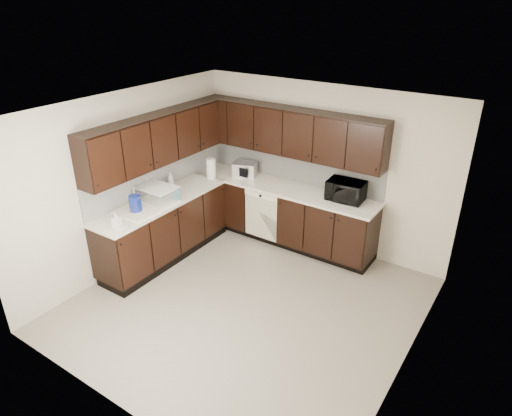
{
  "coord_description": "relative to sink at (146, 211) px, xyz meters",
  "views": [
    {
      "loc": [
        2.75,
        -3.89,
        3.67
      ],
      "look_at": [
        -0.25,
        0.6,
        1.07
      ],
      "focal_mm": 32.0,
      "sensor_mm": 36.0,
      "label": 1
    }
  ],
  "objects": [
    {
      "name": "wall_right",
      "position": [
        3.68,
        0.01,
        0.37
      ],
      "size": [
        0.02,
        4.0,
        2.5
      ],
      "primitive_type": "cube",
      "color": "beige",
      "rests_on": "floor"
    },
    {
      "name": "toaster_oven",
      "position": [
        0.46,
        1.74,
        0.17
      ],
      "size": [
        0.43,
        0.37,
        0.23
      ],
      "primitive_type": "cube",
      "rotation": [
        0.0,
        0.0,
        0.34
      ],
      "color": "silver",
      "rests_on": "countertop"
    },
    {
      "name": "storage_bin",
      "position": [
        -0.02,
        0.27,
        0.16
      ],
      "size": [
        0.55,
        0.44,
        0.2
      ],
      "primitive_type": "cube",
      "rotation": [
        0.0,
        0.0,
        -0.14
      ],
      "color": "silver",
      "rests_on": "countertop"
    },
    {
      "name": "soap_bottle_a",
      "position": [
        0.13,
        -0.61,
        0.16
      ],
      "size": [
        0.11,
        0.11,
        0.21
      ],
      "primitive_type": "imported",
      "rotation": [
        0.0,
        0.0,
        0.18
      ],
      "color": "gray",
      "rests_on": "countertop"
    },
    {
      "name": "backsplash",
      "position": [
        0.46,
        1.33,
        0.3
      ],
      "size": [
        3.0,
        2.8,
        0.48
      ],
      "color": "#BBBCB7",
      "rests_on": "countertop"
    },
    {
      "name": "sink",
      "position": [
        0.0,
        0.0,
        0.0
      ],
      "size": [
        0.54,
        0.82,
        0.42
      ],
      "color": "#EFE7C4",
      "rests_on": "countertop"
    },
    {
      "name": "microwave",
      "position": [
        2.19,
        1.77,
        0.2
      ],
      "size": [
        0.54,
        0.38,
        0.29
      ],
      "primitive_type": "imported",
      "rotation": [
        0.0,
        0.0,
        0.06
      ],
      "color": "black",
      "rests_on": "countertop"
    },
    {
      "name": "teal_tumbler",
      "position": [
        0.2,
        0.42,
        0.16
      ],
      "size": [
        0.11,
        0.11,
        0.2
      ],
      "primitive_type": "cylinder",
      "rotation": [
        0.0,
        0.0,
        0.34
      ],
      "color": "#0B6F7E",
      "rests_on": "countertop"
    },
    {
      "name": "countertop",
      "position": [
        0.67,
        1.12,
        0.04
      ],
      "size": [
        3.03,
        2.83,
        0.04
      ],
      "color": "silver",
      "rests_on": "lower_cabinets"
    },
    {
      "name": "upper_cabinets",
      "position": [
        0.58,
        1.22,
        0.89
      ],
      "size": [
        3.0,
        2.8,
        0.7
      ],
      "color": "black",
      "rests_on": "wall_back"
    },
    {
      "name": "ceiling",
      "position": [
        1.68,
        0.01,
        1.62
      ],
      "size": [
        4.0,
        4.0,
        0.0
      ],
      "primitive_type": "plane",
      "rotation": [
        3.14,
        0.0,
        0.0
      ],
      "color": "white",
      "rests_on": "wall_back"
    },
    {
      "name": "blue_pitcher",
      "position": [
        -0.0,
        -0.17,
        0.18
      ],
      "size": [
        0.17,
        0.17,
        0.24
      ],
      "primitive_type": "cylinder",
      "rotation": [
        0.0,
        0.0,
        -0.05
      ],
      "color": "#102498",
      "rests_on": "countertop"
    },
    {
      "name": "wall_left",
      "position": [
        -0.32,
        0.01,
        0.37
      ],
      "size": [
        0.02,
        4.0,
        2.5
      ],
      "primitive_type": "cube",
      "color": "beige",
      "rests_on": "floor"
    },
    {
      "name": "lower_cabinets",
      "position": [
        0.67,
        1.12,
        -0.47
      ],
      "size": [
        3.0,
        2.8,
        0.9
      ],
      "color": "black",
      "rests_on": "floor"
    },
    {
      "name": "paper_towel_roll",
      "position": [
        0.07,
        1.36,
        0.22
      ],
      "size": [
        0.16,
        0.16,
        0.32
      ],
      "primitive_type": "cylinder",
      "rotation": [
        0.0,
        0.0,
        -0.06
      ],
      "color": "white",
      "rests_on": "countertop"
    },
    {
      "name": "dishwasher",
      "position": [
        0.98,
        1.42,
        -0.33
      ],
      "size": [
        0.58,
        0.04,
        0.78
      ],
      "color": "#EFE7C4",
      "rests_on": "lower_cabinets"
    },
    {
      "name": "wall_front",
      "position": [
        1.68,
        -1.99,
        0.37
      ],
      "size": [
        4.0,
        0.02,
        2.5
      ],
      "primitive_type": "cube",
      "color": "beige",
      "rests_on": "floor"
    },
    {
      "name": "floor",
      "position": [
        1.68,
        0.01,
        -0.88
      ],
      "size": [
        4.0,
        4.0,
        0.0
      ],
      "primitive_type": "plane",
      "color": "gray",
      "rests_on": "ground"
    },
    {
      "name": "wall_back",
      "position": [
        1.68,
        2.01,
        0.37
      ],
      "size": [
        4.0,
        0.02,
        2.5
      ],
      "primitive_type": "cube",
      "color": "beige",
      "rests_on": "floor"
    },
    {
      "name": "soap_bottle_b",
      "position": [
        -0.19,
        0.71,
        0.19
      ],
      "size": [
        0.11,
        0.11,
        0.25
      ],
      "primitive_type": "imported",
      "rotation": [
        0.0,
        0.0,
        0.17
      ],
      "color": "gray",
      "rests_on": "countertop"
    }
  ]
}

